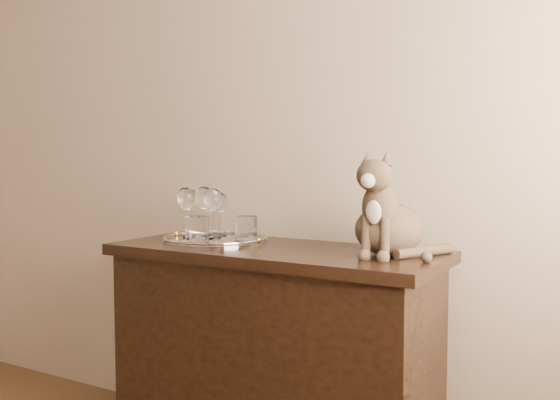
% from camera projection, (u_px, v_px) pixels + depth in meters
% --- Properties ---
extents(wall_back, '(4.00, 0.10, 2.70)m').
position_uv_depth(wall_back, '(195.00, 117.00, 2.77)').
color(wall_back, '#C5AB94').
rests_on(wall_back, ground).
extents(sideboard, '(1.20, 0.50, 0.85)m').
position_uv_depth(sideboard, '(275.00, 363.00, 2.26)').
color(sideboard, black).
rests_on(sideboard, ground).
extents(tray, '(0.40, 0.40, 0.01)m').
position_uv_depth(tray, '(216.00, 240.00, 2.40)').
color(tray, silver).
rests_on(tray, sideboard).
extents(wine_glass_a, '(0.08, 0.08, 0.20)m').
position_uv_depth(wine_glass_a, '(204.00, 211.00, 2.51)').
color(wine_glass_a, white).
rests_on(wine_glass_a, tray).
extents(wine_glass_b, '(0.07, 0.07, 0.17)m').
position_uv_depth(wine_glass_b, '(220.00, 214.00, 2.50)').
color(wine_glass_b, white).
rests_on(wine_glass_b, tray).
extents(wine_glass_c, '(0.08, 0.08, 0.20)m').
position_uv_depth(wine_glass_c, '(187.00, 212.00, 2.45)').
color(wine_glass_c, silver).
rests_on(wine_glass_c, tray).
extents(wine_glass_d, '(0.07, 0.07, 0.19)m').
position_uv_depth(wine_glass_d, '(213.00, 213.00, 2.43)').
color(wine_glass_d, silver).
rests_on(wine_glass_d, tray).
extents(tumbler_b, '(0.09, 0.09, 0.10)m').
position_uv_depth(tumbler_b, '(197.00, 230.00, 2.29)').
color(tumbler_b, white).
rests_on(tumbler_b, tray).
extents(tumbler_c, '(0.08, 0.08, 0.09)m').
position_uv_depth(tumbler_c, '(246.00, 229.00, 2.33)').
color(tumbler_c, white).
rests_on(tumbler_c, tray).
extents(cat, '(0.35, 0.33, 0.34)m').
position_uv_depth(cat, '(390.00, 203.00, 2.05)').
color(cat, brown).
rests_on(cat, sideboard).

